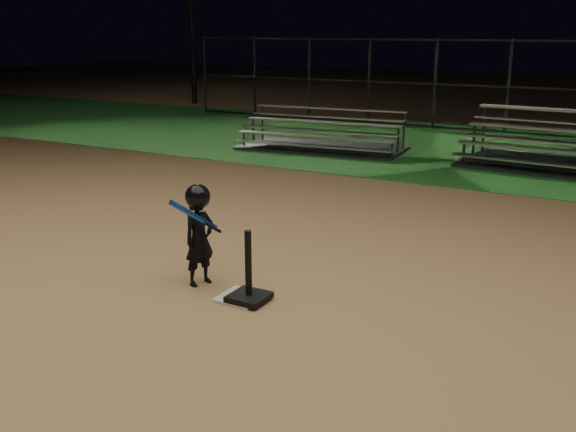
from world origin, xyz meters
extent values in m
plane|color=#A87D4C|center=(0.00, 0.00, 0.00)|extent=(80.00, 80.00, 0.00)
cube|color=#1E5B1D|center=(0.00, 10.00, 0.01)|extent=(60.00, 8.00, 0.01)
cube|color=beige|center=(0.00, 0.00, 0.01)|extent=(0.45, 0.45, 0.02)
cube|color=black|center=(0.12, -0.03, 0.05)|extent=(0.38, 0.38, 0.06)
cylinder|color=black|center=(0.12, -0.03, 0.43)|extent=(0.07, 0.07, 0.69)
imported|color=black|center=(-0.62, 0.13, 0.51)|extent=(0.34, 0.43, 1.02)
sphere|color=black|center=(-0.62, 0.13, 0.99)|extent=(0.27, 0.27, 0.27)
cylinder|color=blue|center=(-0.57, -0.02, 0.83)|extent=(0.36, 0.43, 0.38)
cylinder|color=black|center=(-0.41, 0.10, 0.69)|extent=(0.14, 0.17, 0.14)
cube|color=silver|center=(-3.19, 7.88, 0.38)|extent=(3.78, 0.61, 0.04)
cube|color=silver|center=(-3.16, 7.62, 0.21)|extent=(3.78, 0.61, 0.03)
cube|color=silver|center=(-3.24, 8.40, 0.64)|extent=(3.78, 0.61, 0.04)
cube|color=silver|center=(-3.21, 8.14, 0.47)|extent=(3.78, 0.61, 0.03)
cube|color=silver|center=(-3.29, 8.91, 0.91)|extent=(3.78, 0.61, 0.04)
cube|color=silver|center=(-3.26, 8.65, 0.74)|extent=(3.78, 0.61, 0.03)
cube|color=#38383D|center=(-3.24, 8.40, 0.03)|extent=(3.94, 2.21, 0.06)
cube|color=#B8B8BD|center=(2.31, 7.79, 0.25)|extent=(4.60, 0.60, 0.03)
cube|color=#38383D|center=(0.00, 13.00, 0.05)|extent=(20.00, 0.05, 0.05)
cube|color=#38383D|center=(0.00, 13.00, 1.25)|extent=(20.00, 0.05, 0.05)
cube|color=#38383D|center=(0.00, 13.00, 2.45)|extent=(20.00, 0.05, 0.05)
cylinder|color=#38383D|center=(-10.00, 13.00, 1.25)|extent=(0.08, 0.08, 2.50)
cylinder|color=#38383D|center=(-5.00, 13.00, 1.25)|extent=(0.08, 0.08, 2.50)
cylinder|color=#38383D|center=(0.00, 13.00, 1.25)|extent=(0.08, 0.08, 2.50)
camera|label=1|loc=(3.52, -5.26, 2.70)|focal=40.58mm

